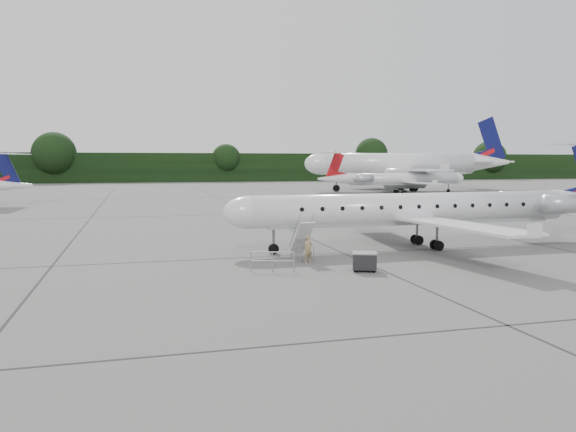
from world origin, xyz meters
name	(u,v)px	position (x,y,z in m)	size (l,w,h in m)	color
ground	(442,260)	(0.00, 0.00, 0.00)	(320.00, 320.00, 0.00)	#5E5E5C
treeline	(198,167)	(0.00, 130.00, 4.00)	(260.00, 4.00, 8.00)	black
main_regional_jet	(414,193)	(0.56, 4.56, 3.56)	(27.76, 19.99, 7.12)	silver
airstair	(302,240)	(-7.65, 2.34, 1.12)	(0.85, 2.23, 2.23)	silver
passenger	(308,249)	(-7.64, 1.07, 0.78)	(0.57, 0.37, 1.56)	#998453
safety_railing	(272,262)	(-10.13, -0.79, 0.50)	(2.20, 0.08, 1.00)	gray
baggage_cart	(365,261)	(-5.56, -1.92, 0.52)	(1.19, 0.96, 1.03)	black
bg_narrowbody	(399,153)	(32.15, 70.90, 7.19)	(40.06, 28.85, 14.38)	silver
bg_regional_right	(405,173)	(28.87, 61.52, 3.60)	(27.47, 19.78, 7.21)	silver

